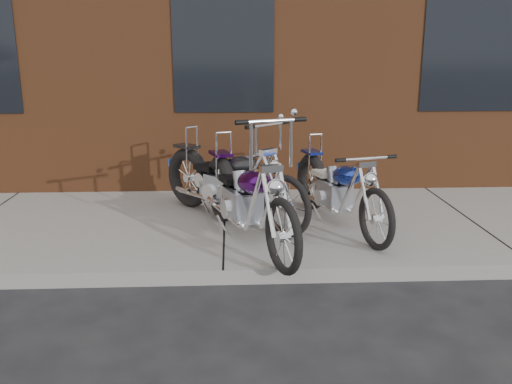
{
  "coord_description": "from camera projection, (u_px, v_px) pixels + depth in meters",
  "views": [
    {
      "loc": [
        0.09,
        -4.74,
        2.16
      ],
      "look_at": [
        0.35,
        0.8,
        0.7
      ],
      "focal_mm": 38.0,
      "sensor_mm": 36.0,
      "label": 1
    }
  ],
  "objects": [
    {
      "name": "ground",
      "position": [
        223.0,
        285.0,
        5.13
      ],
      "size": [
        120.0,
        120.0,
        0.0
      ],
      "primitive_type": "plane",
      "color": "black",
      "rests_on": "ground"
    },
    {
      "name": "sidewalk",
      "position": [
        225.0,
        227.0,
        6.56
      ],
      "size": [
        22.0,
        3.0,
        0.15
      ],
      "primitive_type": "cube",
      "color": "gray",
      "rests_on": "ground"
    },
    {
      "name": "chopper_purple",
      "position": [
        246.0,
        201.0,
        5.75
      ],
      "size": [
        0.99,
        2.4,
        1.4
      ],
      "rotation": [
        0.0,
        0.0,
        -1.23
      ],
      "color": "black",
      "rests_on": "sidewalk"
    },
    {
      "name": "chopper_blue",
      "position": [
        338.0,
        191.0,
        6.31
      ],
      "size": [
        0.81,
        2.21,
        0.99
      ],
      "rotation": [
        0.0,
        0.0,
        -1.29
      ],
      "color": "black",
      "rests_on": "sidewalk"
    },
    {
      "name": "chopper_third",
      "position": [
        229.0,
        184.0,
        6.52
      ],
      "size": [
        1.74,
        1.88,
        1.24
      ],
      "rotation": [
        0.0,
        0.0,
        -0.83
      ],
      "color": "black",
      "rests_on": "sidewalk"
    }
  ]
}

